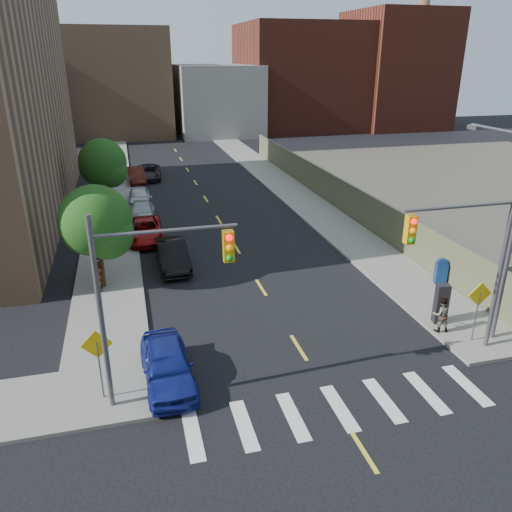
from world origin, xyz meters
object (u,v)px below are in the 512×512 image
parked_car_maroon (136,176)px  pedestrian_west (98,273)px  parked_car_silver (142,212)px  payphone (441,304)px  parked_car_black (172,255)px  pedestrian_east (441,314)px  parked_car_red (145,230)px  mailbox (441,271)px  parked_car_white (139,197)px  parked_car_grey (149,172)px  parked_car_blue (167,365)px

parked_car_maroon → pedestrian_west: 23.81m
parked_car_silver → payphone: (12.24, -19.06, 0.42)m
parked_car_black → pedestrian_east: 14.76m
parked_car_black → pedestrian_west: (-3.96, -2.36, 0.32)m
parked_car_red → pedestrian_west: (-2.66, -7.36, 0.38)m
parked_car_maroon → parked_car_silver: bearing=-94.7°
mailbox → pedestrian_east: bearing=-107.6°
parked_car_black → parked_car_white: parked_car_black is taller
parked_car_grey → mailbox: 31.78m
parked_car_red → payphone: bearing=-50.4°
parked_car_grey → mailbox: bearing=-60.8°
parked_car_blue → pedestrian_east: size_ratio=2.77×
parked_car_white → mailbox: mailbox is taller
parked_car_grey → pedestrian_east: bearing=-68.2°
parked_car_grey → payphone: 34.25m
parked_car_white → parked_car_maroon: 7.70m
parked_car_white → payphone: (12.24, -23.28, 0.36)m
parked_car_black → mailbox: size_ratio=3.32×
parked_car_grey → parked_car_blue: bearing=-88.0°
parked_car_black → parked_car_red: 5.17m
parked_car_silver → pedestrian_east: pedestrian_east is taller
parked_car_black → pedestrian_west: size_ratio=2.50×
parked_car_silver → pedestrian_west: bearing=-97.9°
pedestrian_west → pedestrian_east: pedestrian_west is taller
parked_car_black → payphone: bearing=-42.8°
parked_car_black → parked_car_grey: size_ratio=0.95×
parked_car_blue → payphone: 12.30m
parked_car_grey → pedestrian_west: size_ratio=2.63×
parked_car_grey → pedestrian_west: bearing=-94.7°
parked_car_blue → parked_car_grey: parked_car_blue is taller
parked_car_silver → pedestrian_west: (-2.66, -11.73, 0.44)m
parked_car_silver → parked_car_grey: (1.30, 13.39, 0.03)m
parked_car_maroon → pedestrian_east: 33.80m
parked_car_black → pedestrian_east: bearing=-46.0°
parked_car_blue → parked_car_white: parked_car_blue is taller
mailbox → pedestrian_west: size_ratio=0.75×
pedestrian_west → parked_car_red: bearing=-25.7°
parked_car_black → parked_car_grey: 22.77m
pedestrian_east → parked_car_black: bearing=-31.9°
parked_car_blue → parked_car_grey: 33.70m
parked_car_silver → mailbox: mailbox is taller
parked_car_black → mailbox: bearing=-25.6°
parked_car_red → parked_car_maroon: (0.00, 16.30, 0.03)m
mailbox → payphone: size_ratio=0.76×
payphone → pedestrian_west: 16.61m
parked_car_grey → parked_car_maroon: bearing=-127.2°
parked_car_black → parked_car_maroon: bearing=92.2°
parked_car_red → parked_car_grey: parked_car_red is taller
parked_car_blue → pedestrian_west: 8.96m
parked_car_red → parked_car_maroon: size_ratio=1.13×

